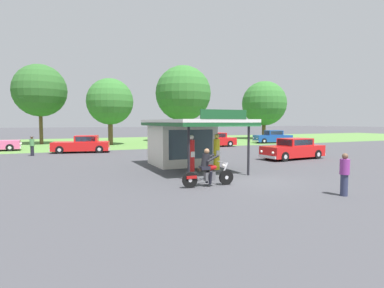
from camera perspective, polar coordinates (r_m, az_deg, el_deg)
ground_plane at (r=14.95m, az=10.30°, el=-6.34°), size 300.00×300.00×0.00m
grass_verge_strip at (r=43.06m, az=-12.63°, el=0.37°), size 120.00×24.00×0.01m
service_station_kiosk at (r=19.18m, az=-1.39°, el=1.01°), size 4.15×7.18×3.24m
gas_pump_nearside at (r=16.41m, az=-0.11°, el=-2.12°), size 0.44×0.44×2.01m
gas_pump_offside at (r=17.05m, az=4.47°, el=-1.86°), size 0.44×0.44×2.03m
motorcycle_with_rider at (r=13.11m, az=2.84°, el=-4.84°), size 2.31×0.70×1.58m
featured_classic_sedan at (r=23.85m, az=17.79°, el=-0.94°), size 5.10×2.19×1.49m
parked_car_back_row_right at (r=41.31m, az=14.36°, el=1.18°), size 5.05×2.71×1.60m
parked_car_back_row_left at (r=34.09m, az=3.75°, el=0.69°), size 5.30×2.02×1.50m
parked_car_back_row_centre_right at (r=29.21m, az=-19.20°, el=-0.13°), size 5.17×2.89×1.48m
bystander_leaning_by_kiosk at (r=27.84m, az=-26.89°, el=-0.25°), size 0.34×0.34×1.53m
bystander_chatting_near_pumps at (r=12.67m, az=25.81°, el=-4.84°), size 0.34×0.34×1.55m
tree_oak_centre at (r=43.73m, az=-1.50°, el=8.96°), size 7.56×7.56×10.33m
tree_oak_far_right at (r=41.70m, az=-25.97°, el=8.52°), size 6.14×6.14×9.44m
tree_oak_distant_spare at (r=51.05m, az=12.90°, el=7.13°), size 6.91×6.91×9.00m
tree_oak_left at (r=37.96m, az=-14.79°, el=7.28°), size 5.32×5.32×7.67m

